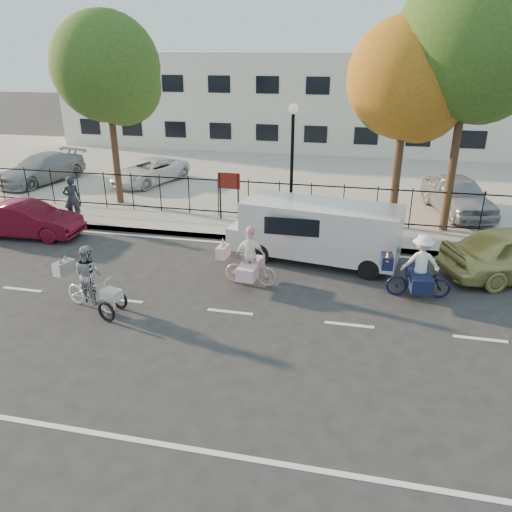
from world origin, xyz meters
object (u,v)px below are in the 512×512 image
(pedestrian, at_px, (72,199))
(lot_car_d, at_px, (458,195))
(white_van, at_px, (317,230))
(lamppost, at_px, (292,144))
(unicorn_bike, at_px, (250,263))
(zebra_trike, at_px, (90,285))
(lot_car_a, at_px, (42,169))
(bull_bike, at_px, (419,272))
(red_sedan, at_px, (27,220))
(lot_car_b, at_px, (149,171))

(pedestrian, bearing_deg, lot_car_d, 154.21)
(white_van, bearing_deg, lamppost, 122.69)
(lamppost, xyz_separation_m, unicorn_bike, (-0.38, -5.11, -2.46))
(zebra_trike, height_order, lot_car_a, zebra_trike)
(lamppost, height_order, bull_bike, lamppost)
(pedestrian, bearing_deg, lamppost, 147.98)
(zebra_trike, xyz_separation_m, bull_bike, (8.21, 2.50, 0.04))
(unicorn_bike, bearing_deg, red_sedan, 80.42)
(unicorn_bike, relative_size, white_van, 0.32)
(red_sedan, height_order, lot_car_a, lot_car_a)
(lot_car_a, height_order, lot_car_b, lot_car_a)
(lamppost, bearing_deg, lot_car_a, 164.26)
(lamppost, relative_size, unicorn_bike, 2.47)
(lot_car_a, xyz_separation_m, lot_car_d, (19.02, -0.87, 0.07))
(lamppost, height_order, lot_car_d, lamppost)
(unicorn_bike, bearing_deg, pedestrian, 68.75)
(lot_car_a, xyz_separation_m, lot_car_b, (5.18, 0.96, -0.09))
(lamppost, height_order, zebra_trike, lamppost)
(pedestrian, bearing_deg, bull_bike, 122.41)
(unicorn_bike, relative_size, red_sedan, 0.46)
(lamppost, height_order, red_sedan, lamppost)
(zebra_trike, xyz_separation_m, lot_car_d, (10.27, 10.08, 0.22))
(zebra_trike, distance_m, bull_bike, 8.58)
(white_van, height_order, red_sedan, white_van)
(lamppost, bearing_deg, lot_car_b, 149.00)
(lamppost, distance_m, zebra_trike, 8.73)
(unicorn_bike, bearing_deg, lot_car_d, -35.81)
(lamppost, bearing_deg, zebra_trike, -118.67)
(red_sedan, xyz_separation_m, pedestrian, (0.85, 1.57, 0.38))
(zebra_trike, height_order, bull_bike, bull_bike)
(lamppost, height_order, unicorn_bike, lamppost)
(lot_car_b, relative_size, lot_car_d, 0.97)
(lot_car_d, bearing_deg, white_van, -146.44)
(zebra_trike, distance_m, lot_car_d, 14.40)
(bull_bike, bearing_deg, zebra_trike, 102.96)
(lot_car_a, bearing_deg, lot_car_b, 24.16)
(lot_car_b, distance_m, lot_car_d, 13.97)
(white_van, bearing_deg, unicorn_bike, -118.41)
(pedestrian, relative_size, lot_car_d, 0.40)
(zebra_trike, bearing_deg, lot_car_d, -29.11)
(red_sedan, distance_m, lot_car_a, 7.61)
(lamppost, distance_m, pedestrian, 8.47)
(lot_car_b, bearing_deg, white_van, -20.87)
(bull_bike, bearing_deg, lot_car_b, 47.41)
(zebra_trike, height_order, pedestrian, pedestrian)
(lot_car_a, bearing_deg, bull_bike, -12.89)
(unicorn_bike, relative_size, lot_car_a, 0.38)
(zebra_trike, xyz_separation_m, white_van, (5.30, 4.39, 0.36))
(lamppost, bearing_deg, white_van, -66.64)
(unicorn_bike, bearing_deg, lot_car_a, 59.34)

